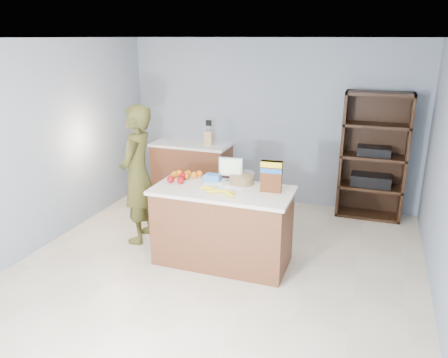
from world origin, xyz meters
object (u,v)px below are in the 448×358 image
(shelving_unit, at_px, (373,158))
(cereal_box, at_px, (271,174))
(tv, at_px, (231,168))
(person, at_px, (137,175))
(counter_peninsula, at_px, (223,229))

(shelving_unit, distance_m, cereal_box, 2.22)
(tv, relative_size, cereal_box, 0.82)
(shelving_unit, height_order, person, shelving_unit)
(counter_peninsula, height_order, tv, tv)
(counter_peninsula, height_order, cereal_box, cereal_box)
(cereal_box, bearing_deg, tv, 158.57)
(person, distance_m, tv, 1.22)
(counter_peninsula, height_order, person, person)
(counter_peninsula, xyz_separation_m, tv, (-0.01, 0.30, 0.64))
(counter_peninsula, bearing_deg, person, 169.73)
(counter_peninsula, bearing_deg, shelving_unit, 52.89)
(person, xyz_separation_m, cereal_box, (1.73, -0.13, 0.23))
(cereal_box, bearing_deg, counter_peninsula, -170.30)
(shelving_unit, height_order, cereal_box, shelving_unit)
(person, bearing_deg, shelving_unit, 114.71)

